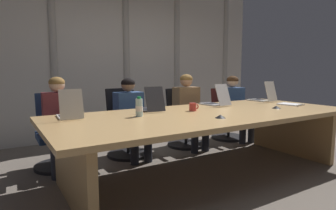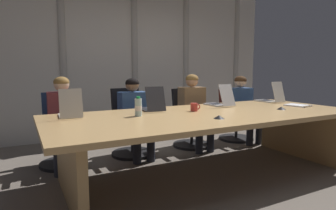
# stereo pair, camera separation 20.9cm
# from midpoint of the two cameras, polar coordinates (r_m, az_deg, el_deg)

# --- Properties ---
(ground_plane) EXTENTS (12.14, 12.14, 0.00)m
(ground_plane) POSITION_cam_midpoint_polar(r_m,az_deg,el_deg) (3.48, 6.09, -13.48)
(ground_plane) COLOR #6B6056
(conference_table) EXTENTS (3.59, 1.47, 0.73)m
(conference_table) POSITION_cam_midpoint_polar(r_m,az_deg,el_deg) (3.32, 6.22, -4.00)
(conference_table) COLOR tan
(conference_table) RESTS_ON ground_plane
(curtain_backdrop) EXTENTS (6.07, 0.17, 2.85)m
(curtain_backdrop) POSITION_cam_midpoint_polar(r_m,az_deg,el_deg) (5.45, -10.10, 9.12)
(curtain_backdrop) COLOR beige
(curtain_backdrop) RESTS_ON ground_plane
(laptop_left_end) EXTENTS (0.25, 0.41, 0.30)m
(laptop_left_end) POSITION_cam_midpoint_polar(r_m,az_deg,el_deg) (3.08, -21.04, -1.45)
(laptop_left_end) COLOR beige
(laptop_left_end) RESTS_ON conference_table
(laptop_left_mid) EXTENTS (0.27, 0.44, 0.30)m
(laptop_left_mid) POSITION_cam_midpoint_polar(r_m,az_deg,el_deg) (3.40, -5.29, -0.24)
(laptop_left_mid) COLOR #2D2D33
(laptop_left_mid) RESTS_ON conference_table
(laptop_center) EXTENTS (0.24, 0.43, 0.30)m
(laptop_center) POSITION_cam_midpoint_polar(r_m,az_deg,el_deg) (3.96, 8.06, 0.76)
(laptop_center) COLOR #BCBCC1
(laptop_center) RESTS_ON conference_table
(laptop_right_mid) EXTENTS (0.24, 0.43, 0.31)m
(laptop_right_mid) POSITION_cam_midpoint_polar(r_m,az_deg,el_deg) (4.63, 17.34, 1.46)
(laptop_right_mid) COLOR beige
(laptop_right_mid) RESTS_ON conference_table
(office_chair_left_end) EXTENTS (0.60, 0.60, 0.93)m
(office_chair_left_end) POSITION_cam_midpoint_polar(r_m,az_deg,el_deg) (3.91, -22.79, -6.49)
(office_chair_left_end) COLOR navy
(office_chair_left_end) RESTS_ON ground_plane
(office_chair_left_mid) EXTENTS (0.60, 0.60, 0.95)m
(office_chair_left_mid) POSITION_cam_midpoint_polar(r_m,az_deg,el_deg) (4.15, -9.82, -5.16)
(office_chair_left_mid) COLOR black
(office_chair_left_mid) RESTS_ON ground_plane
(office_chair_center) EXTENTS (0.60, 0.60, 0.92)m
(office_chair_center) POSITION_cam_midpoint_polar(r_m,az_deg,el_deg) (4.60, 1.98, -3.96)
(office_chair_center) COLOR black
(office_chair_center) RESTS_ON ground_plane
(office_chair_right_mid) EXTENTS (0.60, 0.60, 0.89)m
(office_chair_right_mid) POSITION_cam_midpoint_polar(r_m,az_deg,el_deg) (5.17, 10.68, -2.95)
(office_chair_right_mid) COLOR #511E19
(office_chair_right_mid) RESTS_ON ground_plane
(person_left_end) EXTENTS (0.38, 0.56, 1.14)m
(person_left_end) POSITION_cam_midpoint_polar(r_m,az_deg,el_deg) (3.69, -22.52, -2.56)
(person_left_end) COLOR brown
(person_left_end) RESTS_ON ground_plane
(person_left_mid) EXTENTS (0.40, 0.55, 1.11)m
(person_left_mid) POSITION_cam_midpoint_polar(r_m,az_deg,el_deg) (3.95, -8.91, -1.66)
(person_left_mid) COLOR #335184
(person_left_mid) RESTS_ON ground_plane
(person_center) EXTENTS (0.40, 0.55, 1.15)m
(person_center) POSITION_cam_midpoint_polar(r_m,az_deg,el_deg) (4.42, 2.92, -0.30)
(person_center) COLOR olive
(person_center) RESTS_ON ground_plane
(person_right_mid) EXTENTS (0.42, 0.55, 1.12)m
(person_right_mid) POSITION_cam_midpoint_polar(r_m,az_deg,el_deg) (5.04, 12.23, 0.33)
(person_right_mid) COLOR #335184
(person_right_mid) RESTS_ON ground_plane
(water_bottle_primary) EXTENTS (0.08, 0.08, 0.21)m
(water_bottle_primary) POSITION_cam_midpoint_polar(r_m,az_deg,el_deg) (3.01, -7.81, -0.51)
(water_bottle_primary) COLOR silver
(water_bottle_primary) RESTS_ON conference_table
(coffee_mug_near) EXTENTS (0.13, 0.08, 0.10)m
(coffee_mug_near) POSITION_cam_midpoint_polar(r_m,az_deg,el_deg) (3.40, 3.30, -0.39)
(coffee_mug_near) COLOR #B2332D
(coffee_mug_near) RESTS_ON conference_table
(conference_mic_left_side) EXTENTS (0.11, 0.11, 0.03)m
(conference_mic_left_side) POSITION_cam_midpoint_polar(r_m,az_deg,el_deg) (3.83, 19.53, -0.40)
(conference_mic_left_side) COLOR black
(conference_mic_left_side) RESTS_ON conference_table
(conference_mic_middle) EXTENTS (0.11, 0.11, 0.03)m
(conference_mic_middle) POSITION_cam_midpoint_polar(r_m,az_deg,el_deg) (2.93, 8.48, -2.28)
(conference_mic_middle) COLOR black
(conference_mic_middle) RESTS_ON conference_table
(spiral_notepad) EXTENTS (0.27, 0.34, 0.03)m
(spiral_notepad) POSITION_cam_midpoint_polar(r_m,az_deg,el_deg) (4.29, 22.22, 0.12)
(spiral_notepad) COLOR silver
(spiral_notepad) RESTS_ON conference_table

